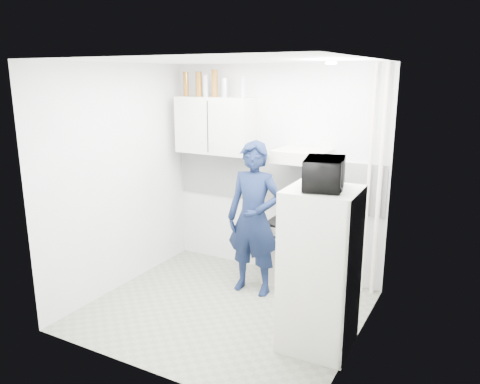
% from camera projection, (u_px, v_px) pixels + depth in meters
% --- Properties ---
extents(floor, '(2.80, 2.80, 0.00)m').
position_uv_depth(floor, '(225.00, 310.00, 5.06)').
color(floor, gray).
rests_on(floor, ground).
extents(ceiling, '(2.80, 2.80, 0.00)m').
position_uv_depth(ceiling, '(222.00, 60.00, 4.42)').
color(ceiling, white).
rests_on(ceiling, wall_back).
extents(wall_back, '(2.80, 0.00, 2.80)m').
position_uv_depth(wall_back, '(275.00, 172.00, 5.81)').
color(wall_back, white).
rests_on(wall_back, floor).
extents(wall_left, '(0.00, 2.60, 2.60)m').
position_uv_depth(wall_left, '(119.00, 179.00, 5.39)').
color(wall_left, white).
rests_on(wall_left, floor).
extents(wall_right, '(0.00, 2.60, 2.60)m').
position_uv_depth(wall_right, '(361.00, 212.00, 4.09)').
color(wall_right, white).
rests_on(wall_right, floor).
extents(person, '(0.66, 0.45, 1.77)m').
position_uv_depth(person, '(254.00, 219.00, 5.30)').
color(person, '#0E1733').
rests_on(person, floor).
extents(stove, '(0.46, 0.46, 0.74)m').
position_uv_depth(stove, '(286.00, 252.00, 5.69)').
color(stove, silver).
rests_on(stove, floor).
extents(fridge, '(0.65, 0.65, 1.51)m').
position_uv_depth(fridge, '(320.00, 270.00, 4.23)').
color(fridge, white).
rests_on(fridge, floor).
extents(stove_top, '(0.44, 0.44, 0.03)m').
position_uv_depth(stove_top, '(287.00, 222.00, 5.59)').
color(stove_top, black).
rests_on(stove_top, stove).
extents(saucepan, '(0.20, 0.20, 0.11)m').
position_uv_depth(saucepan, '(287.00, 218.00, 5.55)').
color(saucepan, silver).
rests_on(saucepan, stove_top).
extents(microwave, '(0.55, 0.43, 0.27)m').
position_uv_depth(microwave, '(324.00, 174.00, 4.01)').
color(microwave, black).
rests_on(microwave, fridge).
extents(bottle_a, '(0.07, 0.07, 0.31)m').
position_uv_depth(bottle_a, '(186.00, 84.00, 5.95)').
color(bottle_a, brown).
rests_on(bottle_a, upper_cabinet).
extents(bottle_b, '(0.08, 0.08, 0.30)m').
position_uv_depth(bottle_b, '(199.00, 84.00, 5.86)').
color(bottle_b, brown).
rests_on(bottle_b, upper_cabinet).
extents(bottle_c, '(0.06, 0.06, 0.27)m').
position_uv_depth(bottle_c, '(206.00, 86.00, 5.81)').
color(bottle_c, '#B2B7BC').
rests_on(bottle_c, upper_cabinet).
extents(bottle_d, '(0.07, 0.07, 0.33)m').
position_uv_depth(bottle_d, '(215.00, 83.00, 5.74)').
color(bottle_d, brown).
rests_on(bottle_d, upper_cabinet).
extents(canister_a, '(0.09, 0.09, 0.23)m').
position_uv_depth(canister_a, '(224.00, 88.00, 5.69)').
color(canister_a, silver).
rests_on(canister_a, upper_cabinet).
extents(bottle_e, '(0.06, 0.06, 0.25)m').
position_uv_depth(bottle_e, '(243.00, 87.00, 5.57)').
color(bottle_e, '#B2B7BC').
rests_on(bottle_e, upper_cabinet).
extents(upper_cabinet, '(1.00, 0.35, 0.70)m').
position_uv_depth(upper_cabinet, '(215.00, 125.00, 5.87)').
color(upper_cabinet, white).
rests_on(upper_cabinet, wall_back).
extents(range_hood, '(0.60, 0.50, 0.14)m').
position_uv_depth(range_hood, '(302.00, 156.00, 5.32)').
color(range_hood, silver).
rests_on(range_hood, wall_back).
extents(backsplash, '(2.74, 0.03, 0.60)m').
position_uv_depth(backsplash, '(274.00, 180.00, 5.82)').
color(backsplash, white).
rests_on(backsplash, wall_back).
extents(pipe_a, '(0.05, 0.05, 2.60)m').
position_uv_depth(pipe_a, '(379.00, 184.00, 5.13)').
color(pipe_a, silver).
rests_on(pipe_a, floor).
extents(pipe_b, '(0.04, 0.04, 2.60)m').
position_uv_depth(pipe_b, '(369.00, 183.00, 5.19)').
color(pipe_b, silver).
rests_on(pipe_b, floor).
extents(ceiling_spot_fixture, '(0.10, 0.10, 0.02)m').
position_uv_depth(ceiling_spot_fixture, '(331.00, 63.00, 4.14)').
color(ceiling_spot_fixture, white).
rests_on(ceiling_spot_fixture, ceiling).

